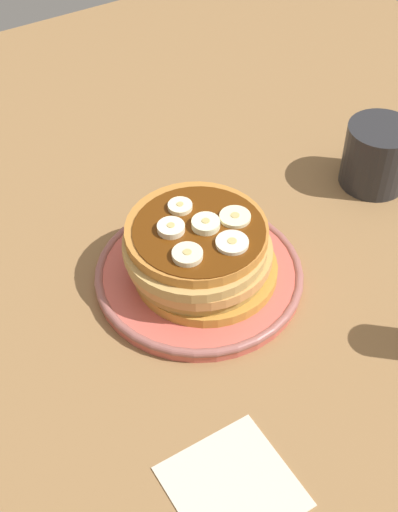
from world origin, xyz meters
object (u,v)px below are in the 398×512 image
object	(u,v)px
napkin	(232,486)
coffee_mug	(379,154)
banana_slice_1	(235,217)
pancake_stack	(200,251)
plate	(199,274)
banana_slice_4	(232,243)
banana_slice_3	(187,255)
banana_slice_2	(179,207)
banana_slice_0	(208,227)
banana_slice_5	(171,228)

from	to	relation	value
napkin	coffee_mug	bearing A→B (deg)	33.54
banana_slice_1	pancake_stack	bearing A→B (deg)	172.69
plate	banana_slice_4	world-z (taller)	banana_slice_4
plate	pancake_stack	xyz separation A→B (cm)	(0.07, -0.03, 3.84)
banana_slice_3	banana_slice_2	bearing A→B (deg)	66.07
banana_slice_0	banana_slice_4	distance (cm)	3.53
coffee_mug	pancake_stack	bearing A→B (deg)	-173.54
banana_slice_3	napkin	size ratio (longest dim) A/B	0.30
banana_slice_1	banana_slice_4	distance (cm)	4.14
plate	napkin	world-z (taller)	plate
pancake_stack	banana_slice_2	bearing A→B (deg)	92.34
napkin	banana_slice_0	bearing A→B (deg)	63.24
banana_slice_3	pancake_stack	bearing A→B (deg)	41.58
banana_slice_2	banana_slice_4	size ratio (longest dim) A/B	0.78
plate	banana_slice_4	size ratio (longest dim) A/B	6.78
banana_slice_1	banana_slice_2	bearing A→B (deg)	133.56
banana_slice_4	coffee_mug	bearing A→B (deg)	14.35
pancake_stack	banana_slice_4	world-z (taller)	banana_slice_4
plate	banana_slice_3	bearing A→B (deg)	-137.59
pancake_stack	banana_slice_4	xyz separation A→B (cm)	(1.74, -3.82, 3.55)
banana_slice_5	banana_slice_4	bearing A→B (deg)	-49.51
plate	pancake_stack	size ratio (longest dim) A/B	1.39
banana_slice_0	napkin	distance (cm)	27.34
banana_slice_2	coffee_mug	world-z (taller)	same
banana_slice_0	banana_slice_1	xyz separation A→B (cm)	(3.48, -0.13, -0.19)
pancake_stack	banana_slice_3	bearing A→B (deg)	-138.42
banana_slice_0	banana_slice_5	world-z (taller)	same
pancake_stack	banana_slice_5	xyz separation A→B (cm)	(-2.77, 1.47, 3.70)
banana_slice_0	banana_slice_1	bearing A→B (deg)	-2.11
banana_slice_0	banana_slice_4	size ratio (longest dim) A/B	0.88
pancake_stack	banana_slice_1	world-z (taller)	banana_slice_1
banana_slice_5	coffee_mug	distance (cm)	32.95
pancake_stack	banana_slice_5	distance (cm)	4.85
banana_slice_0	banana_slice_3	bearing A→B (deg)	-148.58
banana_slice_3	banana_slice_5	size ratio (longest dim) A/B	1.08
pancake_stack	coffee_mug	size ratio (longest dim) A/B	1.41
pancake_stack	banana_slice_1	xyz separation A→B (cm)	(4.28, -0.55, 3.55)
plate	banana_slice_1	xyz separation A→B (cm)	(4.35, -0.58, 7.38)
plate	banana_slice_0	world-z (taller)	banana_slice_0
pancake_stack	banana_slice_3	distance (cm)	5.72
plate	banana_slice_5	bearing A→B (deg)	151.93
plate	banana_slice_5	world-z (taller)	banana_slice_5
banana_slice_5	napkin	world-z (taller)	banana_slice_5
banana_slice_2	napkin	size ratio (longest dim) A/B	0.25
coffee_mug	plate	bearing A→B (deg)	-173.61
banana_slice_2	plate	bearing A→B (deg)	-88.58
banana_slice_5	coffee_mug	bearing A→B (deg)	3.36
banana_slice_2	coffee_mug	distance (cm)	30.31
banana_slice_3	banana_slice_4	size ratio (longest dim) A/B	0.92
pancake_stack	banana_slice_2	world-z (taller)	banana_slice_2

